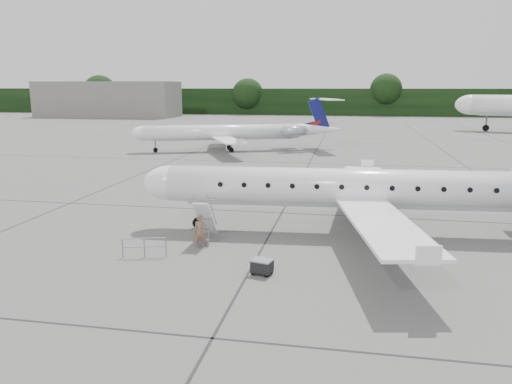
# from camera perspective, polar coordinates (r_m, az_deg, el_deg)

# --- Properties ---
(ground) EXTENTS (320.00, 320.00, 0.00)m
(ground) POSITION_cam_1_polar(r_m,az_deg,el_deg) (27.24, 12.08, -6.67)
(ground) COLOR #5C5C5A
(ground) RESTS_ON ground
(treeline) EXTENTS (260.00, 4.00, 8.00)m
(treeline) POSITION_cam_1_polar(r_m,az_deg,el_deg) (155.91, 11.14, 10.05)
(treeline) COLOR black
(treeline) RESTS_ON ground
(terminal_building) EXTENTS (40.00, 14.00, 10.00)m
(terminal_building) POSITION_cam_1_polar(r_m,az_deg,el_deg) (152.44, -16.58, 10.13)
(terminal_building) COLOR slate
(terminal_building) RESTS_ON ground
(main_regional_jet) EXTENTS (31.68, 23.84, 7.75)m
(main_regional_jet) POSITION_cam_1_polar(r_m,az_deg,el_deg) (29.66, 12.73, 2.54)
(main_regional_jet) COLOR white
(main_regional_jet) RESTS_ON ground
(airstair) EXTENTS (1.02, 2.49, 2.43)m
(airstair) POSITION_cam_1_polar(r_m,az_deg,el_deg) (28.40, -5.81, -3.13)
(airstair) COLOR white
(airstair) RESTS_ON ground
(passenger) EXTENTS (0.79, 0.67, 1.84)m
(passenger) POSITION_cam_1_polar(r_m,az_deg,el_deg) (27.19, -6.41, -4.48)
(passenger) COLOR brown
(passenger) RESTS_ON ground
(safety_railing) EXTENTS (2.15, 0.63, 1.00)m
(safety_railing) POSITION_cam_1_polar(r_m,az_deg,el_deg) (26.30, -12.64, -6.23)
(safety_railing) COLOR gray
(safety_railing) RESTS_ON ground
(baggage_cart) EXTENTS (1.06, 0.93, 0.78)m
(baggage_cart) POSITION_cam_1_polar(r_m,az_deg,el_deg) (23.44, 0.69, -8.49)
(baggage_cart) COLOR black
(baggage_cart) RESTS_ON ground
(bg_regional_left) EXTENTS (31.92, 27.42, 7.06)m
(bg_regional_left) POSITION_cam_1_polar(r_m,az_deg,el_deg) (67.87, -3.83, 7.67)
(bg_regional_left) COLOR white
(bg_regional_left) RESTS_ON ground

